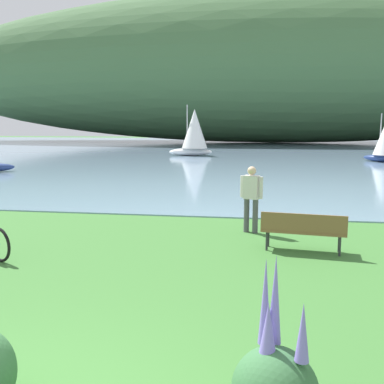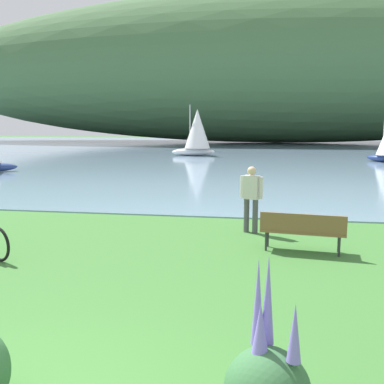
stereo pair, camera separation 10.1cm
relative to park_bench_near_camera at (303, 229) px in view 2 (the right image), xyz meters
name	(u,v)px [view 2 (the right image)]	position (x,y,z in m)	size (l,w,h in m)	color
bay_water	(244,148)	(-3.20, 43.22, -0.50)	(180.00, 80.00, 0.04)	#7A99B2
distant_hillside	(277,68)	(0.97, 60.46, 10.88)	(117.66, 28.00, 22.72)	#42663D
park_bench_near_camera	(303,229)	(0.00, 0.00, 0.00)	(1.85, 0.70, 0.88)	brown
person_at_shoreline	(251,195)	(-1.15, 1.60, 0.46)	(0.58, 0.34, 1.71)	#4C4C51
echium_bush_far_cluster	(267,384)	(-0.80, -5.76, -0.07)	(0.78, 0.78, 1.59)	#386B3D
sailboat_mid_bay	(197,132)	(-6.75, 29.03, 1.64)	(3.95, 2.57, 4.51)	white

